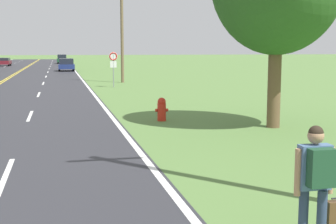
{
  "coord_description": "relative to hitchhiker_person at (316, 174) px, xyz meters",
  "views": [
    {
      "loc": [
        4.42,
        -2.58,
        2.66
      ],
      "look_at": [
        6.75,
        7.35,
        1.27
      ],
      "focal_mm": 50.0,
      "sensor_mm": 36.0,
      "label": 1
    }
  ],
  "objects": [
    {
      "name": "hitchhiker_person",
      "position": [
        0.0,
        0.0,
        0.0
      ],
      "size": [
        0.56,
        0.41,
        1.66
      ],
      "rotation": [
        0.0,
        0.0,
        1.55
      ],
      "color": "navy",
      "rests_on": "ground"
    },
    {
      "name": "fire_hydrant",
      "position": [
        0.42,
        11.34,
        -0.57
      ],
      "size": [
        0.48,
        0.32,
        0.87
      ],
      "color": "red",
      "rests_on": "ground"
    },
    {
      "name": "traffic_sign",
      "position": [
        0.46,
        27.0,
        0.81
      ],
      "size": [
        0.6,
        0.1,
        2.43
      ],
      "color": "gray",
      "rests_on": "ground"
    },
    {
      "name": "utility_pole_midground",
      "position": [
        1.68,
        31.42,
        3.55
      ],
      "size": [
        1.8,
        0.24,
        8.81
      ],
      "color": "brown",
      "rests_on": "ground"
    },
    {
      "name": "car_dark_blue_hatchback_receding",
      "position": [
        -2.29,
        51.91,
        -0.21
      ],
      "size": [
        1.87,
        3.81,
        1.5
      ],
      "rotation": [
        0.0,
        0.0,
        -1.58
      ],
      "color": "black",
      "rests_on": "ground"
    },
    {
      "name": "car_maroon_hatchback_distant",
      "position": [
        -11.39,
        70.93,
        -0.32
      ],
      "size": [
        2.01,
        3.51,
        1.26
      ],
      "rotation": [
        0.0,
        0.0,
        1.54
      ],
      "color": "black",
      "rests_on": "ground"
    },
    {
      "name": "car_dark_green_van_horizon",
      "position": [
        -2.5,
        81.42,
        -0.17
      ],
      "size": [
        1.88,
        4.41,
        1.61
      ],
      "rotation": [
        0.0,
        0.0,
        -1.61
      ],
      "color": "black",
      "rests_on": "ground"
    }
  ]
}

